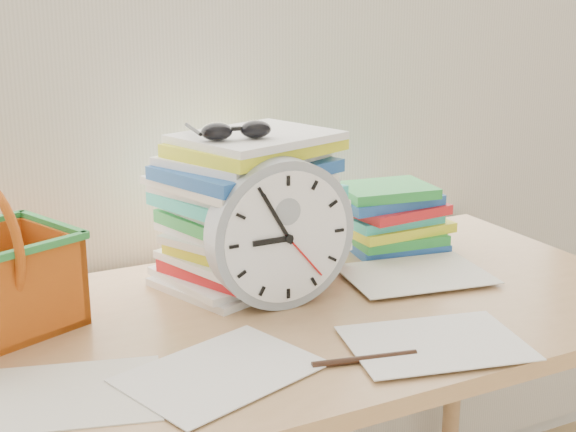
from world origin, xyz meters
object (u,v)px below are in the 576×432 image
desk (279,351)px  book_stack (389,217)px  paper_stack (247,208)px  clock (280,233)px

desk → book_stack: book_stack is taller
desk → paper_stack: paper_stack is taller
desk → clock: clock is taller
desk → book_stack: size_ratio=5.63×
desk → book_stack: (0.37, 0.20, 0.15)m
clock → book_stack: (0.35, 0.17, -0.06)m
desk → book_stack: 0.44m
paper_stack → book_stack: 0.35m
desk → clock: (0.02, 0.03, 0.21)m
paper_stack → desk: bearing=-96.6°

